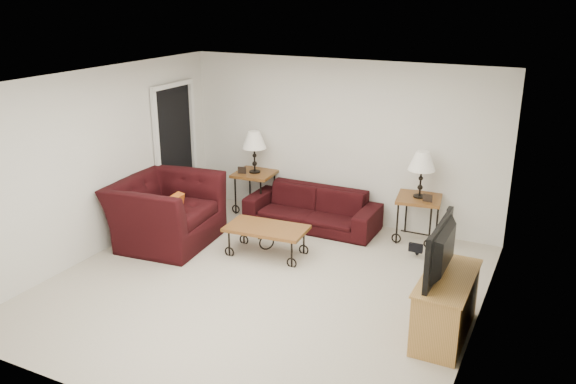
{
  "coord_description": "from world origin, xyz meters",
  "views": [
    {
      "loc": [
        3.15,
        -5.67,
        3.44
      ],
      "look_at": [
        0.0,
        0.7,
        1.0
      ],
      "focal_mm": 36.72,
      "sensor_mm": 36.0,
      "label": 1
    }
  ],
  "objects_px": {
    "lamp_right": "(421,175)",
    "backpack": "(418,243)",
    "sofa": "(312,208)",
    "television": "(449,250)",
    "coffee_table": "(267,241)",
    "side_table_left": "(255,192)",
    "lamp_left": "(254,152)",
    "side_table_right": "(418,219)",
    "armchair": "(166,211)",
    "tv_stand": "(445,306)"
  },
  "relations": [
    {
      "from": "television",
      "to": "backpack",
      "type": "distance_m",
      "value": 2.11
    },
    {
      "from": "coffee_table",
      "to": "tv_stand",
      "type": "relative_size",
      "value": 0.97
    },
    {
      "from": "side_table_left",
      "to": "lamp_right",
      "type": "bearing_deg",
      "value": 0.0
    },
    {
      "from": "side_table_left",
      "to": "lamp_right",
      "type": "xyz_separation_m",
      "value": [
        2.68,
        0.0,
        0.67
      ]
    },
    {
      "from": "side_table_right",
      "to": "coffee_table",
      "type": "bearing_deg",
      "value": -140.96
    },
    {
      "from": "sofa",
      "to": "armchair",
      "type": "distance_m",
      "value": 2.19
    },
    {
      "from": "coffee_table",
      "to": "tv_stand",
      "type": "distance_m",
      "value": 2.77
    },
    {
      "from": "lamp_right",
      "to": "armchair",
      "type": "bearing_deg",
      "value": -153.09
    },
    {
      "from": "sofa",
      "to": "side_table_right",
      "type": "xyz_separation_m",
      "value": [
        1.58,
        0.18,
        0.04
      ]
    },
    {
      "from": "coffee_table",
      "to": "armchair",
      "type": "height_order",
      "value": "armchair"
    },
    {
      "from": "coffee_table",
      "to": "armchair",
      "type": "relative_size",
      "value": 0.76
    },
    {
      "from": "side_table_right",
      "to": "coffee_table",
      "type": "height_order",
      "value": "side_table_right"
    },
    {
      "from": "backpack",
      "to": "side_table_right",
      "type": "bearing_deg",
      "value": 84.42
    },
    {
      "from": "side_table_left",
      "to": "lamp_left",
      "type": "distance_m",
      "value": 0.67
    },
    {
      "from": "lamp_right",
      "to": "backpack",
      "type": "bearing_deg",
      "value": -74.17
    },
    {
      "from": "armchair",
      "to": "television",
      "type": "height_order",
      "value": "television"
    },
    {
      "from": "lamp_left",
      "to": "tv_stand",
      "type": "height_order",
      "value": "lamp_left"
    },
    {
      "from": "side_table_right",
      "to": "lamp_right",
      "type": "distance_m",
      "value": 0.67
    },
    {
      "from": "lamp_right",
      "to": "armchair",
      "type": "xyz_separation_m",
      "value": [
        -3.21,
        -1.63,
        -0.54
      ]
    },
    {
      "from": "lamp_left",
      "to": "armchair",
      "type": "height_order",
      "value": "lamp_left"
    },
    {
      "from": "sofa",
      "to": "side_table_left",
      "type": "relative_size",
      "value": 3.02
    },
    {
      "from": "armchair",
      "to": "lamp_right",
      "type": "bearing_deg",
      "value": -68.8
    },
    {
      "from": "lamp_right",
      "to": "armchair",
      "type": "distance_m",
      "value": 3.64
    },
    {
      "from": "sofa",
      "to": "lamp_left",
      "type": "bearing_deg",
      "value": 170.67
    },
    {
      "from": "side_table_left",
      "to": "lamp_left",
      "type": "height_order",
      "value": "lamp_left"
    },
    {
      "from": "side_table_right",
      "to": "lamp_left",
      "type": "xyz_separation_m",
      "value": [
        -2.68,
        0.0,
        0.67
      ]
    },
    {
      "from": "lamp_left",
      "to": "lamp_right",
      "type": "distance_m",
      "value": 2.68
    },
    {
      "from": "sofa",
      "to": "armchair",
      "type": "height_order",
      "value": "armchair"
    },
    {
      "from": "lamp_right",
      "to": "television",
      "type": "bearing_deg",
      "value": -69.37
    },
    {
      "from": "side_table_left",
      "to": "lamp_right",
      "type": "height_order",
      "value": "lamp_right"
    },
    {
      "from": "lamp_right",
      "to": "backpack",
      "type": "distance_m",
      "value": 0.97
    },
    {
      "from": "lamp_left",
      "to": "backpack",
      "type": "xyz_separation_m",
      "value": [
        2.82,
        -0.5,
        -0.82
      ]
    },
    {
      "from": "sofa",
      "to": "television",
      "type": "xyz_separation_m",
      "value": [
        2.45,
        -2.14,
        0.67
      ]
    },
    {
      "from": "side_table_left",
      "to": "television",
      "type": "relative_size",
      "value": 0.67
    },
    {
      "from": "side_table_left",
      "to": "armchair",
      "type": "xyz_separation_m",
      "value": [
        -0.54,
        -1.63,
        0.13
      ]
    },
    {
      "from": "lamp_left",
      "to": "lamp_right",
      "type": "relative_size",
      "value": 1.01
    },
    {
      "from": "sofa",
      "to": "coffee_table",
      "type": "relative_size",
      "value": 1.85
    },
    {
      "from": "coffee_table",
      "to": "side_table_right",
      "type": "bearing_deg",
      "value": 39.04
    },
    {
      "from": "lamp_left",
      "to": "tv_stand",
      "type": "xyz_separation_m",
      "value": [
        3.57,
        -2.32,
        -0.67
      ]
    },
    {
      "from": "sofa",
      "to": "television",
      "type": "bearing_deg",
      "value": -41.08
    },
    {
      "from": "lamp_right",
      "to": "television",
      "type": "distance_m",
      "value": 2.48
    },
    {
      "from": "sofa",
      "to": "armchair",
      "type": "bearing_deg",
      "value": -138.37
    },
    {
      "from": "side_table_right",
      "to": "backpack",
      "type": "distance_m",
      "value": 0.54
    },
    {
      "from": "coffee_table",
      "to": "lamp_right",
      "type": "bearing_deg",
      "value": 39.04
    },
    {
      "from": "side_table_left",
      "to": "lamp_left",
      "type": "bearing_deg",
      "value": 0.0
    },
    {
      "from": "armchair",
      "to": "backpack",
      "type": "height_order",
      "value": "armchair"
    },
    {
      "from": "lamp_right",
      "to": "coffee_table",
      "type": "height_order",
      "value": "lamp_right"
    },
    {
      "from": "side_table_right",
      "to": "armchair",
      "type": "relative_size",
      "value": 0.47
    },
    {
      "from": "coffee_table",
      "to": "side_table_left",
      "type": "bearing_deg",
      "value": 124.56
    },
    {
      "from": "coffee_table",
      "to": "backpack",
      "type": "height_order",
      "value": "coffee_table"
    }
  ]
}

